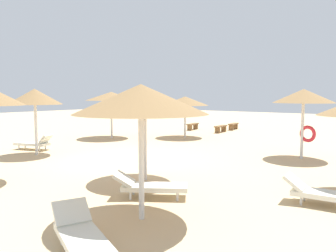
{
  "coord_description": "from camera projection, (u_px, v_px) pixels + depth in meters",
  "views": [
    {
      "loc": [
        9.4,
        -9.57,
        2.67
      ],
      "look_at": [
        0.0,
        3.0,
        1.2
      ],
      "focal_mm": 35.57,
      "sensor_mm": 36.0,
      "label": 1
    }
  ],
  "objects": [
    {
      "name": "bench_2",
      "position": [
        193.0,
        125.0,
        25.45
      ],
      "size": [
        0.62,
        1.54,
        0.49
      ],
      "color": "brown",
      "rests_on": "ground"
    },
    {
      "name": "ground_plane",
      "position": [
        124.0,
        161.0,
        13.49
      ],
      "size": [
        80.0,
        80.0,
        0.0
      ],
      "primitive_type": "plane",
      "color": "#D1B284"
    },
    {
      "name": "parasol_3",
      "position": [
        35.0,
        97.0,
        14.58
      ],
      "size": [
        2.35,
        2.35,
        2.94
      ],
      "color": "silver",
      "rests_on": "ground"
    },
    {
      "name": "lounger_1",
      "position": [
        81.0,
        234.0,
        5.63
      ],
      "size": [
        1.99,
        1.36,
        0.68
      ],
      "color": "silver",
      "rests_on": "ground"
    },
    {
      "name": "parasol_0",
      "position": [
        145.0,
        103.0,
        10.24
      ],
      "size": [
        2.56,
        2.56,
        2.71
      ],
      "color": "silver",
      "rests_on": "ground"
    },
    {
      "name": "lounger_2",
      "position": [
        323.0,
        193.0,
        8.0
      ],
      "size": [
        1.94,
        0.8,
        0.7
      ],
      "color": "silver",
      "rests_on": "ground"
    },
    {
      "name": "bench_1",
      "position": [
        221.0,
        128.0,
        23.7
      ],
      "size": [
        0.51,
        1.53,
        0.49
      ],
      "color": "brown",
      "rests_on": "ground"
    },
    {
      "name": "lounger_0",
      "position": [
        149.0,
        186.0,
        8.66
      ],
      "size": [
        1.95,
        1.58,
        0.66
      ],
      "color": "silver",
      "rests_on": "ground"
    },
    {
      "name": "parasol_4",
      "position": [
        111.0,
        96.0,
        20.49
      ],
      "size": [
        3.12,
        3.12,
        2.86
      ],
      "color": "silver",
      "rests_on": "ground"
    },
    {
      "name": "lounger_3",
      "position": [
        34.0,
        143.0,
        16.24
      ],
      "size": [
        1.97,
        1.22,
        0.78
      ],
      "color": "silver",
      "rests_on": "ground"
    },
    {
      "name": "bench_0",
      "position": [
        233.0,
        125.0,
        25.55
      ],
      "size": [
        0.62,
        1.54,
        0.49
      ],
      "color": "brown",
      "rests_on": "ground"
    },
    {
      "name": "parasol_5",
      "position": [
        185.0,
        101.0,
        20.74
      ],
      "size": [
        2.91,
        2.91,
        2.58
      ],
      "color": "silver",
      "rests_on": "ground"
    },
    {
      "name": "parasol_6",
      "position": [
        304.0,
        97.0,
        13.76
      ],
      "size": [
        2.5,
        2.5,
        2.92
      ],
      "color": "silver",
      "rests_on": "ground"
    },
    {
      "name": "parasol_1",
      "position": [
        141.0,
        100.0,
        6.96
      ],
      "size": [
        2.86,
        2.86,
        2.9
      ],
      "color": "silver",
      "rests_on": "ground"
    }
  ]
}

